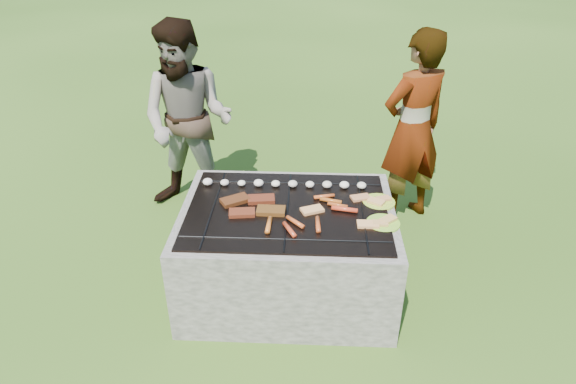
# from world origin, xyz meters

# --- Properties ---
(lawn) EXTENTS (60.00, 60.00, 0.00)m
(lawn) POSITION_xyz_m (0.00, 0.00, 0.00)
(lawn) COLOR #264711
(lawn) RESTS_ON ground
(fire_pit) EXTENTS (1.30, 1.00, 0.62)m
(fire_pit) POSITION_xyz_m (0.00, 0.00, 0.28)
(fire_pit) COLOR #AAA196
(fire_pit) RESTS_ON ground
(mushrooms) EXTENTS (1.06, 0.06, 0.04)m
(mushrooms) POSITION_xyz_m (-0.02, 0.27, 0.63)
(mushrooms) COLOR #F3E5CE
(mushrooms) RESTS_ON fire_pit
(pork_slabs) EXTENTS (0.41, 0.28, 0.02)m
(pork_slabs) POSITION_xyz_m (-0.21, 0.01, 0.62)
(pork_slabs) COLOR brown
(pork_slabs) RESTS_ON fire_pit
(sausages) EXTENTS (0.54, 0.48, 0.03)m
(sausages) POSITION_xyz_m (0.15, -0.08, 0.63)
(sausages) COLOR orange
(sausages) RESTS_ON fire_pit
(bread_on_grate) EXTENTS (0.46, 0.39, 0.02)m
(bread_on_grate) POSITION_xyz_m (0.34, -0.02, 0.62)
(bread_on_grate) COLOR #E7C376
(bread_on_grate) RESTS_ON fire_pit
(plate_far) EXTENTS (0.22, 0.22, 0.03)m
(plate_far) POSITION_xyz_m (0.56, 0.11, 0.61)
(plate_far) COLOR #FAF23B
(plate_far) RESTS_ON fire_pit
(plate_near) EXTENTS (0.21, 0.21, 0.03)m
(plate_near) POSITION_xyz_m (0.56, -0.12, 0.61)
(plate_near) COLOR #9DC82F
(plate_near) RESTS_ON fire_pit
(cook) EXTENTS (0.65, 0.57, 1.49)m
(cook) POSITION_xyz_m (0.89, 0.94, 0.75)
(cook) COLOR gray
(cook) RESTS_ON ground
(bystander) EXTENTS (0.83, 0.70, 1.52)m
(bystander) POSITION_xyz_m (-0.81, 1.00, 0.76)
(bystander) COLOR gray
(bystander) RESTS_ON ground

